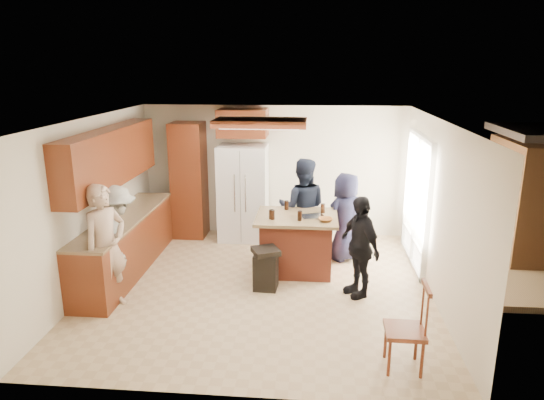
# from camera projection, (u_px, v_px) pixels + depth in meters

# --- Properties ---
(room_shell) EXTENTS (8.00, 5.20, 5.00)m
(room_shell) POSITION_uv_depth(u_px,v_px,m) (525.00, 208.00, 8.26)
(room_shell) COLOR tan
(room_shell) RESTS_ON ground
(person_front_left) EXTENTS (0.71, 0.78, 1.74)m
(person_front_left) POSITION_uv_depth(u_px,v_px,m) (106.00, 247.00, 6.48)
(person_front_left) COLOR tan
(person_front_left) RESTS_ON ground
(person_behind_left) EXTENTS (0.85, 0.54, 1.72)m
(person_behind_left) POSITION_uv_depth(u_px,v_px,m) (302.00, 208.00, 8.30)
(person_behind_left) COLOR black
(person_behind_left) RESTS_ON ground
(person_behind_right) EXTENTS (0.87, 0.85, 1.51)m
(person_behind_right) POSITION_uv_depth(u_px,v_px,m) (346.00, 217.00, 8.15)
(person_behind_right) COLOR black
(person_behind_right) RESTS_ON ground
(person_side_right) EXTENTS (0.80, 0.98, 1.48)m
(person_side_right) POSITION_uv_depth(u_px,v_px,m) (359.00, 246.00, 6.86)
(person_side_right) COLOR black
(person_side_right) RESTS_ON ground
(person_counter) EXTENTS (0.83, 1.10, 1.54)m
(person_counter) POSITION_uv_depth(u_px,v_px,m) (118.00, 237.00, 7.16)
(person_counter) COLOR gray
(person_counter) RESTS_ON ground
(left_cabinetry) EXTENTS (0.64, 3.00, 2.30)m
(left_cabinetry) POSITION_uv_depth(u_px,v_px,m) (121.00, 215.00, 7.60)
(left_cabinetry) COLOR maroon
(left_cabinetry) RESTS_ON ground
(back_wall_units) EXTENTS (1.80, 0.60, 2.45)m
(back_wall_units) POSITION_uv_depth(u_px,v_px,m) (202.00, 166.00, 9.13)
(back_wall_units) COLOR maroon
(back_wall_units) RESTS_ON ground
(refrigerator) EXTENTS (0.90, 0.76, 1.80)m
(refrigerator) POSITION_uv_depth(u_px,v_px,m) (243.00, 193.00, 9.12)
(refrigerator) COLOR white
(refrigerator) RESTS_ON ground
(kitchen_island) EXTENTS (1.28, 1.03, 0.93)m
(kitchen_island) POSITION_uv_depth(u_px,v_px,m) (296.00, 243.00, 7.75)
(kitchen_island) COLOR #A04029
(kitchen_island) RESTS_ON ground
(island_items) EXTENTS (0.99, 0.73, 0.15)m
(island_items) POSITION_uv_depth(u_px,v_px,m) (306.00, 215.00, 7.51)
(island_items) COLOR silver
(island_items) RESTS_ON kitchen_island
(trash_bin) EXTENTS (0.48, 0.48, 0.63)m
(trash_bin) POSITION_uv_depth(u_px,v_px,m) (266.00, 268.00, 7.17)
(trash_bin) COLOR black
(trash_bin) RESTS_ON ground
(spindle_chair) EXTENTS (0.43, 0.43, 0.99)m
(spindle_chair) POSITION_uv_depth(u_px,v_px,m) (407.00, 331.00, 5.23)
(spindle_chair) COLOR maroon
(spindle_chair) RESTS_ON ground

